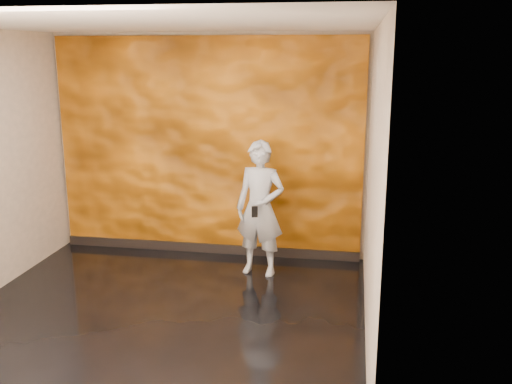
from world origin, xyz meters
name	(u,v)px	position (x,y,z in m)	size (l,w,h in m)	color
room	(154,180)	(0.00, 0.00, 1.40)	(4.02, 4.02, 2.81)	black
feature_wall	(208,148)	(0.00, 1.96, 1.38)	(3.90, 0.06, 2.75)	orange
baseboard	(209,248)	(0.00, 1.92, 0.06)	(3.90, 0.04, 0.12)	black
man	(260,209)	(0.78, 1.34, 0.79)	(0.58, 0.38, 1.59)	#91979E
phone	(255,212)	(0.76, 1.09, 0.82)	(0.07, 0.01, 0.13)	black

